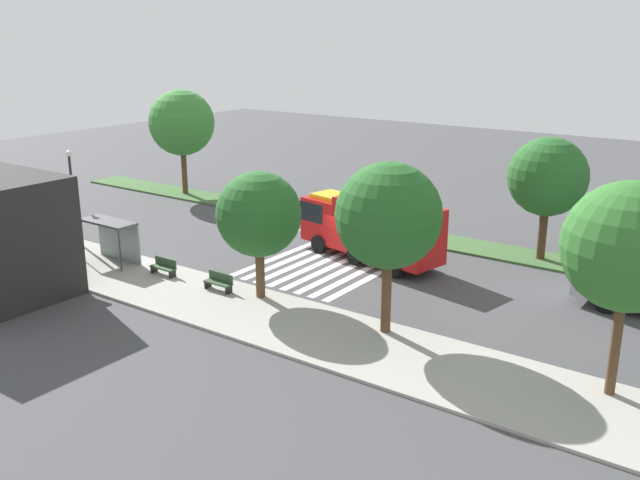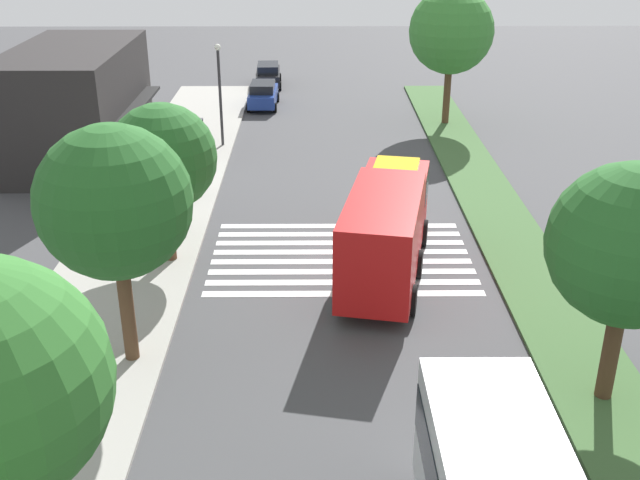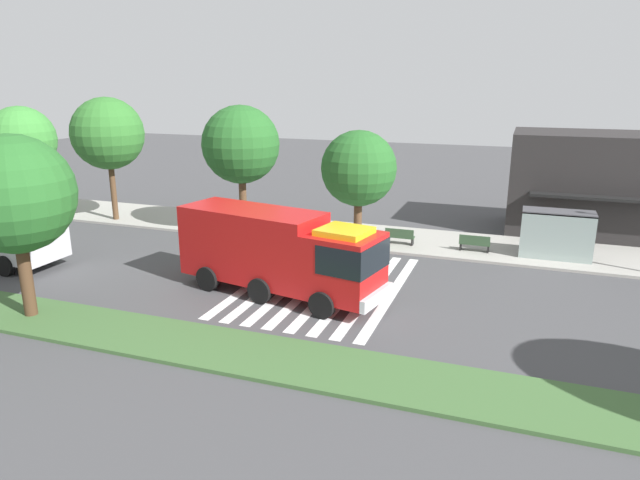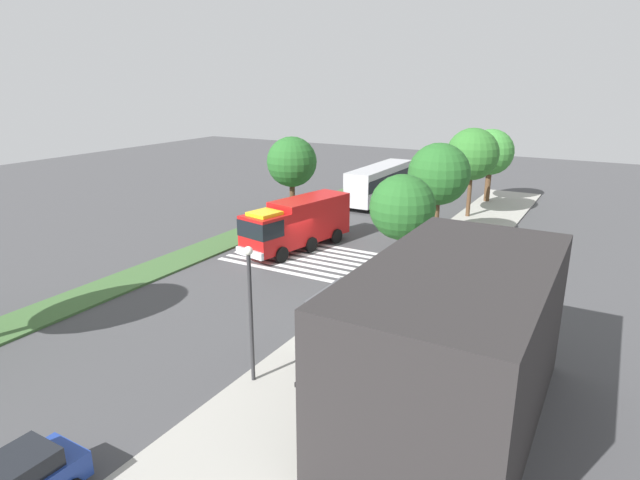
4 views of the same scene
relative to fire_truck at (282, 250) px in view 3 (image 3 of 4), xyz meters
The scene contains 14 objects.
ground_plane 2.86m from the fire_truck, 57.16° to the left, with size 120.00×120.00×0.00m, color #424244.
sidewalk 10.42m from the fire_truck, 83.87° to the left, with size 60.00×5.39×0.14m, color #9E9B93.
median_strip 6.03m from the fire_truck, 78.94° to the right, with size 60.00×3.00×0.14m, color #3D6033.
crosswalk 2.93m from the fire_truck, 53.06° to the left, with size 6.75×10.42×0.01m.
fire_truck is the anchor object (origin of this frame).
bus_stop_shelter 14.43m from the fire_truck, 38.82° to the left, with size 3.50×1.40×2.46m.
bench_near_shelter 11.66m from the fire_truck, 51.28° to the left, with size 1.60×0.50×0.90m.
bench_west_of_shelter 9.68m from the fire_truck, 70.58° to the left, with size 1.60×0.50×0.90m.
storefront_building 21.46m from the fire_truck, 47.50° to the left, with size 11.74×6.67×6.02m.
sidewalk_tree_far_west 24.55m from the fire_truck, 159.62° to the left, with size 4.49×4.49×7.18m.
sidewalk_tree_west 18.17m from the fire_truck, 151.52° to the left, with size 4.54×4.54×7.84m.
sidewalk_tree_center 11.04m from the fire_truck, 126.31° to the left, with size 4.53×4.53×7.50m.
sidewalk_tree_east 8.84m from the fire_truck, 84.00° to the left, with size 4.14×4.14×6.28m.
median_tree_far_west 10.45m from the fire_truck, 146.13° to the right, with size 4.46×4.46×7.04m.
Camera 3 is at (8.29, -22.93, 9.07)m, focal length 31.97 mm.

